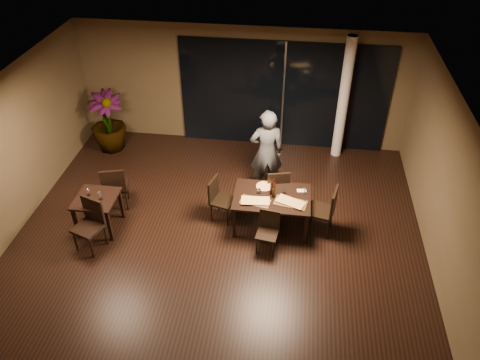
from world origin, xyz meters
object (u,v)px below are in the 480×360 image
chair_side_far (115,186)px  chair_side_near (90,221)px  chair_main_far (277,187)px  bottle_c (274,186)px  chair_main_left (219,197)px  side_table (97,203)px  chair_main_near (268,229)px  chair_main_right (326,209)px  bottle_a (272,187)px  bottle_b (274,191)px  main_table (272,199)px  potted_plant (108,122)px  diner (266,152)px

chair_side_far → chair_side_near: 1.12m
chair_main_far → bottle_c: (-0.06, -0.45, 0.36)m
chair_main_far → chair_main_left: (-1.15, -0.44, -0.03)m
chair_side_far → side_table: bearing=61.8°
chair_main_near → chair_side_near: chair_side_near is taller
chair_main_right → bottle_a: bottle_a is taller
side_table → bottle_b: bearing=8.1°
chair_main_near → chair_main_left: (-1.07, 0.75, 0.06)m
side_table → bottle_a: (3.38, 0.57, 0.29)m
main_table → chair_main_left: 1.10m
chair_main_far → main_table: bearing=70.0°
bottle_a → chair_main_far: bearing=79.7°
bottle_c → potted_plant: bearing=151.8°
chair_main_left → bottle_a: bearing=-77.1°
bottle_c → chair_main_far: bearing=82.7°
chair_main_left → potted_plant: (-3.14, 2.27, 0.23)m
chair_side_far → bottle_c: size_ratio=3.17×
chair_main_right → bottle_c: bottle_c is taller
chair_main_near → main_table: bearing=96.8°
main_table → diner: 1.26m
chair_main_far → bottle_b: size_ratio=3.45×
chair_main_far → chair_side_near: bearing=11.5°
side_table → chair_main_right: size_ratio=0.76×
diner → bottle_c: size_ratio=5.94×
chair_main_left → chair_side_near: 2.51m
chair_side_far → chair_main_far: bearing=172.2°
chair_main_right → chair_side_far: (-4.32, 0.16, -0.00)m
potted_plant → bottle_a: (4.20, -2.31, 0.15)m
diner → bottle_a: (0.21, -1.12, -0.08)m
diner → bottle_a: size_ratio=6.20×
chair_side_near → chair_side_far: bearing=105.9°
chair_main_left → chair_side_far: bearing=105.0°
side_table → bottle_b: 3.47m
chair_main_right → bottle_c: 1.11m
side_table → chair_main_right: (4.46, 0.46, -0.03)m
chair_main_far → chair_main_left: 1.23m
bottle_c → chair_side_far: bearing=179.8°
bottle_a → chair_main_left: bearing=177.7°
bottle_a → bottle_c: 0.05m
chair_main_far → bottle_a: size_ratio=3.12×
chair_main_near → potted_plant: bearing=152.5°
chair_main_right → bottle_b: chair_main_right is taller
side_table → bottle_c: bottle_c is taller
chair_main_near → chair_side_far: bearing=175.0°
bottle_b → bottle_c: size_ratio=0.87×
main_table → diner: size_ratio=0.76×
diner → bottle_b: diner is taller
diner → bottle_c: bearing=90.8°
bottle_c → chair_main_right: bearing=-8.3°
chair_main_far → diner: (-0.29, 0.64, 0.43)m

